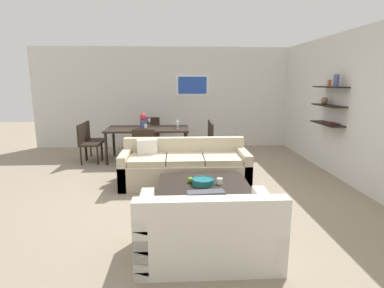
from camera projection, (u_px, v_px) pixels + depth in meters
The scene contains 21 objects.
ground_plane at pixel (181, 190), 5.23m from camera, with size 18.00×18.00×0.00m, color gray.
back_wall_unit at pixel (189, 98), 8.42m from camera, with size 8.40×0.09×2.70m.
right_wall_shelf_unit at pixel (342, 106), 5.69m from camera, with size 0.34×8.20×2.70m.
sofa_beige at pixel (184, 168), 5.50m from camera, with size 2.23×0.90×0.78m.
loveseat_white at pixel (207, 230), 3.19m from camera, with size 1.43×0.90×0.78m.
coffee_table at pixel (204, 197), 4.40m from camera, with size 1.29×1.07×0.38m.
decorative_bowl at pixel (203, 181), 4.33m from camera, with size 0.31×0.31×0.09m.
candle_jar at pixel (220, 181), 4.35m from camera, with size 0.09×0.09×0.08m, color silver.
apple_on_coffee_table at pixel (190, 180), 4.41m from camera, with size 0.08×0.08×0.08m, color #669E2D.
dining_table at pixel (148, 131), 7.06m from camera, with size 1.86×0.95×0.75m.
dining_chair_right_near at pixel (207, 140), 6.95m from camera, with size 0.44×0.44×0.88m.
dining_chair_head at pixel (151, 132), 7.96m from camera, with size 0.44×0.44×0.88m.
dining_chair_foot at pixel (144, 147), 6.23m from camera, with size 0.44×0.44×0.88m.
dining_chair_left_near at pixel (87, 141), 6.82m from camera, with size 0.44×0.44×0.88m.
dining_chair_left_far at pixel (92, 137), 7.24m from camera, with size 0.44×0.44×0.88m.
dining_chair_right_far at pixel (205, 136), 7.37m from camera, with size 0.44×0.44×0.88m.
wine_glass_right_far at pixel (178, 123), 7.17m from camera, with size 0.08×0.08×0.16m.
wine_glass_right_near at pixel (178, 124), 6.94m from camera, with size 0.08×0.08×0.16m.
wine_glass_head at pixel (149, 120), 7.43m from camera, with size 0.07×0.07×0.18m.
wine_glass_foot at pixel (146, 126), 6.62m from camera, with size 0.06×0.06×0.15m.
centerpiece_vase at pixel (143, 120), 7.06m from camera, with size 0.16×0.16×0.33m.
Camera 1 is at (-0.06, -4.96, 1.82)m, focal length 28.72 mm.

